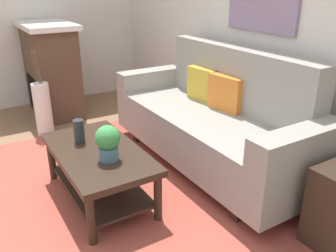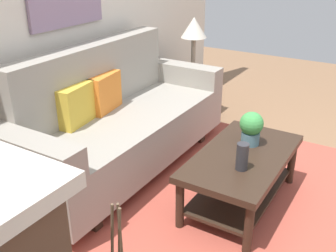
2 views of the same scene
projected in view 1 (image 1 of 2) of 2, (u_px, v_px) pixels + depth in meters
ground_plane at (51, 208)px, 2.73m from camera, size 9.33×9.33×0.00m
wall_back at (262, 14)px, 3.21m from camera, size 5.33×0.10×2.70m
wall_left at (24, 4)px, 4.60m from camera, size 0.10×5.01×2.70m
area_rug at (111, 189)px, 2.97m from camera, size 2.80×2.10×0.01m
couch at (214, 121)px, 3.26m from camera, size 2.21×0.84×1.08m
throw_pillow_mustard at (204, 84)px, 3.50m from camera, size 0.37×0.17×0.32m
throw_pillow_orange at (226, 93)px, 3.23m from camera, size 0.37×0.17×0.32m
coffee_table at (99, 163)px, 2.75m from camera, size 1.10×0.60×0.43m
tabletop_vase at (79, 131)px, 2.79m from camera, size 0.08×0.08×0.19m
potted_plant_tabletop at (108, 142)px, 2.51m from camera, size 0.18×0.18×0.26m
fireplace at (51, 69)px, 4.47m from camera, size 1.02×0.58×1.16m
floor_vase at (43, 109)px, 3.94m from camera, size 0.18×0.18×0.60m
floor_vase_branch_a at (37, 67)px, 3.74m from camera, size 0.05×0.04×0.36m
floor_vase_branch_b at (38, 67)px, 3.77m from camera, size 0.02×0.04×0.36m
floor_vase_branch_c at (35, 67)px, 3.75m from camera, size 0.03×0.05×0.36m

